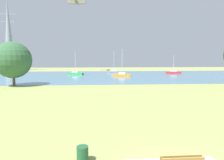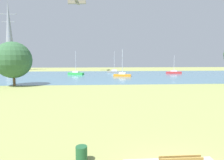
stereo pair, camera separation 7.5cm
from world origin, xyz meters
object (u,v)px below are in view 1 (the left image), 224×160
(electricity_pylon, at_px, (9,36))
(light_aircraft, at_px, (76,2))
(sailboat_red, at_px, (173,72))
(sailboat_orange, at_px, (122,75))
(tree_mid_shore, at_px, (13,60))
(sailboat_gray, at_px, (114,72))
(litter_bin, at_px, (83,154))
(sailboat_green, at_px, (76,73))

(electricity_pylon, xyz_separation_m, light_aircraft, (28.47, -10.55, 10.83))
(sailboat_red, bearing_deg, sailboat_orange, -153.07)
(sailboat_orange, relative_size, tree_mid_shore, 0.94)
(sailboat_gray, height_order, sailboat_red, sailboat_gray)
(sailboat_red, height_order, tree_mid_shore, tree_mid_shore)
(sailboat_red, bearing_deg, light_aircraft, 161.21)
(sailboat_orange, height_order, tree_mid_shore, tree_mid_shore)
(litter_bin, distance_m, sailboat_gray, 59.27)
(sailboat_red, relative_size, electricity_pylon, 0.21)
(sailboat_green, distance_m, electricity_pylon, 39.89)
(litter_bin, relative_size, sailboat_red, 0.14)
(electricity_pylon, relative_size, light_aircraft, 3.34)
(sailboat_red, height_order, electricity_pylon, electricity_pylon)
(sailboat_orange, bearing_deg, litter_bin, -99.38)
(sailboat_gray, height_order, tree_mid_shore, tree_mid_shore)
(litter_bin, xyz_separation_m, electricity_pylon, (-35.02, 76.20, 13.76))
(sailboat_orange, xyz_separation_m, light_aircraft, (-14.08, 20.14, 24.52))
(sailboat_gray, relative_size, light_aircraft, 0.86)
(sailboat_gray, distance_m, sailboat_red, 19.71)
(litter_bin, xyz_separation_m, tree_mid_shore, (-14.38, 28.01, 4.30))
(sailboat_orange, height_order, sailboat_gray, sailboat_orange)
(sailboat_green, height_order, electricity_pylon, electricity_pylon)
(sailboat_red, distance_m, light_aircraft, 41.92)
(sailboat_orange, bearing_deg, electricity_pylon, 144.19)
(sailboat_orange, relative_size, sailboat_green, 1.04)
(sailboat_gray, bearing_deg, light_aircraft, 152.54)
(litter_bin, xyz_separation_m, sailboat_red, (25.62, 54.70, 0.05))
(sailboat_gray, distance_m, sailboat_green, 13.85)
(sailboat_green, bearing_deg, litter_bin, -83.56)
(sailboat_gray, height_order, sailboat_green, sailboat_gray)
(litter_bin, height_order, electricity_pylon, electricity_pylon)
(electricity_pylon, bearing_deg, sailboat_gray, -22.65)
(sailboat_green, bearing_deg, sailboat_gray, 27.26)
(litter_bin, distance_m, sailboat_red, 60.41)
(litter_bin, bearing_deg, sailboat_green, 96.44)
(light_aircraft, bearing_deg, sailboat_orange, -55.05)
(litter_bin, height_order, tree_mid_shore, tree_mid_shore)
(litter_bin, relative_size, sailboat_gray, 0.11)
(sailboat_red, bearing_deg, tree_mid_shore, -146.28)
(sailboat_orange, distance_m, sailboat_green, 15.21)
(sailboat_gray, distance_m, electricity_pylon, 46.90)
(sailboat_gray, bearing_deg, sailboat_red, -12.39)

